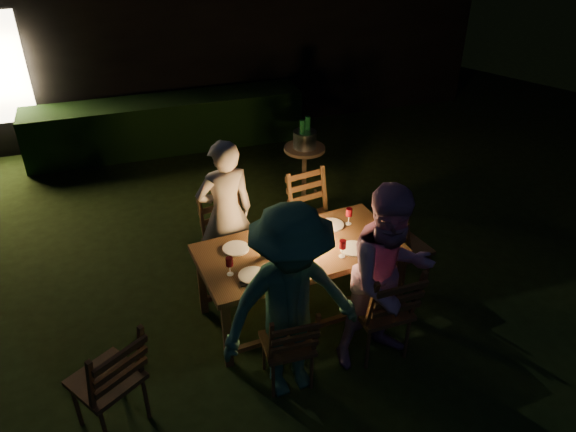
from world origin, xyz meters
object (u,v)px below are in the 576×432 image
object	(u,v)px
chair_far_right	(315,234)
chair_end	(405,260)
person_opp_right	(389,279)
bottle_bucket_b	(307,134)
chair_spare	(111,395)
ice_bucket	(305,139)
chair_near_right	(380,324)
dining_table	(299,255)
bottle_bucket_a	(302,138)
chair_near_left	(288,357)
person_house_side	(226,213)
lantern	(302,230)
chair_far_left	(230,256)
bottle_table	(274,242)
side_table	(304,153)
person_opp_left	(291,305)

from	to	relation	value
chair_far_right	chair_end	bearing A→B (deg)	127.30
chair_far_right	person_opp_right	world-z (taller)	person_opp_right
chair_end	bottle_bucket_b	distance (m)	2.22
chair_end	chair_spare	bearing A→B (deg)	-83.85
ice_bucket	chair_near_right	bearing A→B (deg)	-95.95
chair_spare	bottle_bucket_b	bearing A→B (deg)	15.25
chair_spare	ice_bucket	distance (m)	4.02
person_opp_right	dining_table	bearing A→B (deg)	118.76
bottle_bucket_a	bottle_bucket_b	xyz separation A→B (m)	(0.10, 0.08, 0.00)
chair_near_left	chair_far_right	world-z (taller)	chair_far_right
chair_far_right	person_house_side	size ratio (longest dim) A/B	0.65
lantern	chair_near_left	bearing A→B (deg)	-115.91
dining_table	chair_near_right	world-z (taller)	chair_near_right
dining_table	ice_bucket	size ratio (longest dim) A/B	6.58
dining_table	chair_near_left	bearing A→B (deg)	-120.47
bottle_bucket_a	chair_far_left	bearing A→B (deg)	-132.42
chair_near_right	person_house_side	bearing A→B (deg)	123.15
person_house_side	bottle_table	size ratio (longest dim) A/B	5.80
chair_near_left	dining_table	bearing A→B (deg)	66.97
side_table	bottle_bucket_b	distance (m)	0.25
chair_spare	ice_bucket	xyz separation A→B (m)	(2.65, 2.99, 0.51)
chair_near_left	chair_far_left	size ratio (longest dim) A/B	0.89
chair_near_left	chair_spare	distance (m)	1.45
chair_end	chair_far_left	bearing A→B (deg)	-119.72
person_house_side	ice_bucket	xyz separation A→B (m)	(1.35, 1.41, 0.02)
bottle_table	ice_bucket	bearing A→B (deg)	64.09
person_opp_left	lantern	distance (m)	1.00
bottle_table	bottle_bucket_a	world-z (taller)	bottle_table
person_house_side	person_opp_left	distance (m)	1.64
chair_near_right	person_opp_left	xyz separation A→B (m)	(-0.89, -0.14, 0.57)
person_house_side	person_opp_left	world-z (taller)	person_opp_left
chair_near_left	lantern	bearing A→B (deg)	65.91
lantern	ice_bucket	size ratio (longest dim) A/B	1.17
chair_end	person_opp_left	size ratio (longest dim) A/B	0.53
chair_near_right	chair_spare	size ratio (longest dim) A/B	1.00
person_opp_left	bottle_bucket_b	xyz separation A→B (m)	(1.24, 3.09, -0.01)
chair_end	person_opp_right	distance (m)	1.28
chair_spare	side_table	xyz separation A→B (m)	(2.65, 2.99, 0.32)
person_opp_left	chair_near_left	bearing A→B (deg)	92.77
dining_table	bottle_bucket_b	xyz separation A→B (m)	(0.88, 2.23, 0.18)
chair_far_left	person_opp_left	bearing A→B (deg)	85.20
chair_near_left	bottle_bucket_b	distance (m)	3.34
bottle_table	chair_far_right	bearing A→B (deg)	49.65
chair_far_right	side_table	distance (m)	1.45
person_opp_right	lantern	size ratio (longest dim) A/B	5.00
dining_table	person_opp_right	size ratio (longest dim) A/B	1.13
person_house_side	lantern	distance (m)	0.93
chair_far_left	dining_table	bearing A→B (deg)	115.50
chair_far_right	person_opp_right	distance (m)	1.69
bottle_bucket_a	person_house_side	bearing A→B (deg)	-133.48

